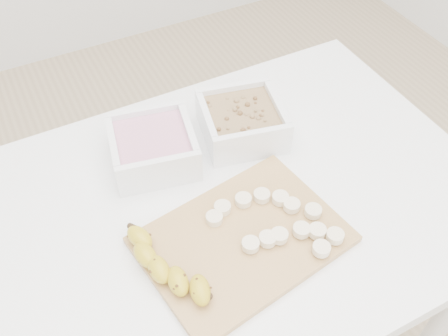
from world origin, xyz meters
name	(u,v)px	position (x,y,z in m)	size (l,w,h in m)	color
table	(231,228)	(0.00, 0.00, 0.65)	(1.00, 0.70, 0.75)	white
bowl_yogurt	(153,146)	(-0.09, 0.16, 0.79)	(0.19, 0.19, 0.08)	white
bowl_granola	(242,121)	(0.10, 0.15, 0.79)	(0.20, 0.20, 0.08)	white
cutting_board	(243,240)	(-0.03, -0.10, 0.76)	(0.35, 0.25, 0.01)	tan
banana	(168,267)	(-0.17, -0.10, 0.78)	(0.05, 0.19, 0.03)	gold
banana_slices	(278,221)	(0.04, -0.10, 0.77)	(0.20, 0.19, 0.02)	beige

